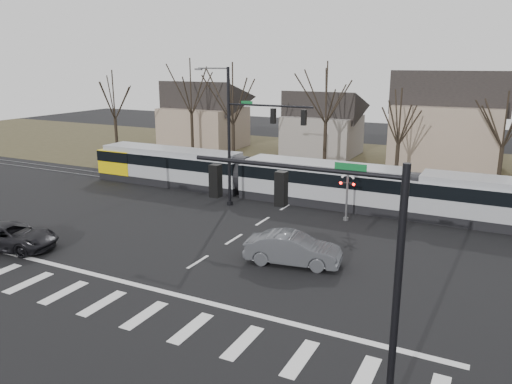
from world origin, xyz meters
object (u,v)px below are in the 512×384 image
at_px(rail_crossing_signal, 347,194).
at_px(tram, 321,181).
at_px(sedan, 293,249).
at_px(suv, 11,236).

bearing_deg(rail_crossing_signal, tram, 132.95).
relative_size(sedan, suv, 0.92).
xyz_separation_m(tram, rail_crossing_signal, (2.99, -3.21, 0.15)).
distance_m(suv, rail_crossing_signal, 21.10).
height_order(sedan, rail_crossing_signal, rail_crossing_signal).
xyz_separation_m(sedan, rail_crossing_signal, (0.30, 8.70, 1.04)).
bearing_deg(sedan, suv, 99.11).
height_order(sedan, suv, sedan).
bearing_deg(suv, tram, -49.19).
bearing_deg(suv, sedan, -83.69).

